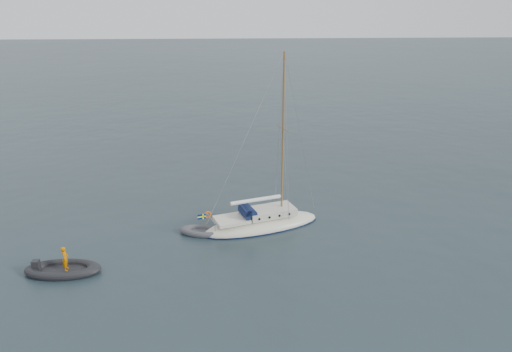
{
  "coord_description": "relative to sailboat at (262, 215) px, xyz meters",
  "views": [
    {
      "loc": [
        -1.91,
        -27.37,
        14.61
      ],
      "look_at": [
        -0.5,
        0.0,
        4.55
      ],
      "focal_mm": 35.0,
      "sensor_mm": 36.0,
      "label": 1
    }
  ],
  "objects": [
    {
      "name": "ground",
      "position": [
        -0.03,
        -2.52,
        -0.9
      ],
      "size": [
        300.0,
        300.0,
        0.0
      ],
      "primitive_type": "plane",
      "color": "black",
      "rests_on": "ground"
    },
    {
      "name": "dinghy",
      "position": [
        -3.95,
        -0.83,
        -0.71
      ],
      "size": [
        2.95,
        1.33,
        0.42
      ],
      "rotation": [
        0.0,
        0.0,
        -0.27
      ],
      "color": "#4E4E53",
      "rests_on": "ground"
    },
    {
      "name": "rib",
      "position": [
        -11.42,
        -5.22,
        -0.64
      ],
      "size": [
        4.21,
        1.91,
        1.64
      ],
      "rotation": [
        0.0,
        0.0,
        -0.01
      ],
      "color": "black",
      "rests_on": "ground"
    },
    {
      "name": "sailboat",
      "position": [
        0.0,
        0.0,
        0.0
      ],
      "size": [
        8.35,
        2.51,
        11.89
      ],
      "rotation": [
        0.0,
        0.0,
        0.33
      ],
      "color": "beige",
      "rests_on": "ground"
    }
  ]
}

